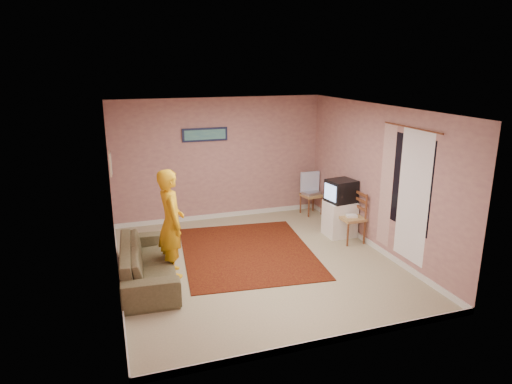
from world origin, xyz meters
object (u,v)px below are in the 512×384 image
object	(u,v)px
tv_cabinet	(340,219)
crt_tv	(341,191)
chair_b	(352,212)
person	(171,223)
sofa	(148,262)
chair_a	(311,191)

from	to	relation	value
tv_cabinet	crt_tv	bearing A→B (deg)	-171.74
chair_b	person	bearing A→B (deg)	-85.67
tv_cabinet	sofa	bearing A→B (deg)	-168.24
chair_a	person	size ratio (longest dim) A/B	0.28
tv_cabinet	chair_b	distance (m)	0.44
crt_tv	chair_a	distance (m)	1.44
tv_cabinet	crt_tv	xyz separation A→B (m)	(-0.01, -0.00, 0.56)
chair_b	person	size ratio (longest dim) A/B	0.30
chair_a	sofa	world-z (taller)	chair_a
crt_tv	chair_a	world-z (taller)	crt_tv
crt_tv	sofa	size ratio (longest dim) A/B	0.27
chair_a	person	world-z (taller)	person
chair_a	chair_b	xyz separation A→B (m)	(0.01, -1.75, 0.05)
sofa	crt_tv	bearing A→B (deg)	-74.81
sofa	person	world-z (taller)	person
tv_cabinet	chair_a	world-z (taller)	chair_a
chair_b	crt_tv	bearing A→B (deg)	-172.24
chair_a	chair_b	world-z (taller)	chair_b
chair_a	sofa	size ratio (longest dim) A/B	0.23
person	sofa	bearing A→B (deg)	100.85
chair_a	sofa	distance (m)	4.38
chair_a	sofa	bearing A→B (deg)	-159.85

